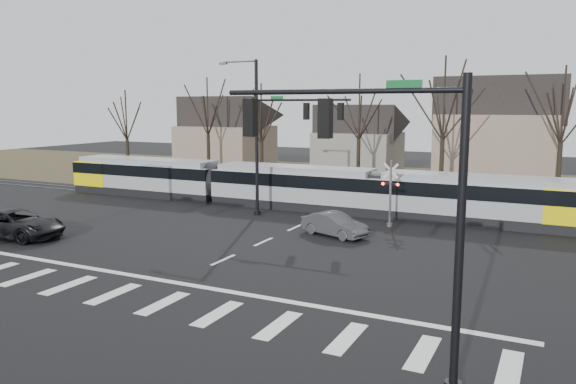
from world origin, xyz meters
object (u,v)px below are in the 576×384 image
at_px(suv, 15,224).
at_px(rail_crossing_signal, 390,196).
at_px(sedan, 335,224).
at_px(tram, 292,185).

height_order(suv, rail_crossing_signal, rail_crossing_signal).
xyz_separation_m(sedan, suv, (-15.70, -8.16, 0.13)).
bearing_deg(suv, sedan, -69.80).
bearing_deg(sedan, tram, 59.95).
distance_m(sedan, rail_crossing_signal, 4.52).
height_order(sedan, rail_crossing_signal, rail_crossing_signal).
bearing_deg(rail_crossing_signal, suv, -146.03).
distance_m(tram, rail_crossing_signal, 8.68).
bearing_deg(rail_crossing_signal, tram, 158.31).
distance_m(tram, sedan, 9.28).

